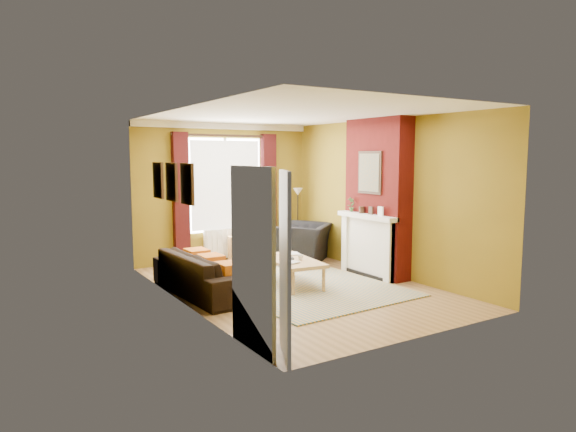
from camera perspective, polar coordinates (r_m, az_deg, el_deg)
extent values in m
plane|color=olive|center=(8.49, 0.89, -7.90)|extent=(5.50, 5.50, 0.00)
cube|color=olive|center=(10.66, -7.08, 2.66)|extent=(3.80, 0.02, 2.80)
cube|color=olive|center=(6.13, 14.90, -0.44)|extent=(3.80, 0.02, 2.80)
cube|color=olive|center=(9.41, 10.72, 2.07)|extent=(0.02, 5.50, 2.80)
cube|color=olive|center=(7.41, -11.57, 0.84)|extent=(0.02, 5.50, 2.80)
cube|color=white|center=(8.24, 0.93, 11.29)|extent=(3.80, 5.50, 0.01)
cube|color=#4C0D0A|center=(9.29, 9.92, 2.03)|extent=(0.35, 1.40, 2.80)
cube|color=white|center=(9.27, 8.91, -3.26)|extent=(0.12, 1.30, 1.10)
cube|color=white|center=(9.16, 8.73, -0.03)|extent=(0.22, 1.40, 0.08)
cube|color=white|center=(8.84, 11.26, -4.00)|extent=(0.16, 0.14, 1.04)
cube|color=white|center=(9.70, 6.59, -2.96)|extent=(0.16, 0.14, 1.04)
cube|color=black|center=(9.31, 9.04, -3.85)|extent=(0.06, 0.80, 0.90)
cube|color=black|center=(9.38, 8.90, -6.39)|extent=(0.20, 1.00, 0.06)
cube|color=white|center=(8.89, 10.26, 0.52)|extent=(0.03, 0.12, 0.16)
cube|color=black|center=(9.08, 9.20, 0.60)|extent=(0.03, 0.10, 0.14)
cylinder|color=black|center=(9.27, 8.19, 0.68)|extent=(0.10, 0.10, 0.12)
cube|color=black|center=(9.14, 9.08, 4.79)|extent=(0.03, 0.60, 0.75)
cube|color=olive|center=(9.13, 8.99, 4.79)|extent=(0.01, 0.52, 0.66)
cube|color=white|center=(10.62, -7.09, 9.88)|extent=(3.80, 0.08, 0.12)
cube|color=white|center=(10.63, -7.02, 3.46)|extent=(1.60, 0.04, 1.90)
cube|color=white|center=(10.59, -6.93, 3.45)|extent=(1.50, 0.02, 1.80)
cube|color=white|center=(10.61, -6.98, 3.45)|extent=(0.06, 0.04, 1.90)
cube|color=#3B0D0E|center=(10.19, -11.81, 2.10)|extent=(0.30, 0.16, 2.50)
cube|color=#3B0D0E|center=(11.00, -2.17, 2.57)|extent=(0.30, 0.16, 2.50)
cylinder|color=black|center=(10.54, -6.90, 8.87)|extent=(2.30, 0.05, 0.05)
cube|color=white|center=(10.70, -6.78, -2.99)|extent=(1.00, 0.10, 0.60)
cube|color=white|center=(10.46, -8.88, -3.24)|extent=(0.04, 0.03, 0.56)
cube|color=white|center=(10.51, -8.32, -3.19)|extent=(0.04, 0.03, 0.56)
cube|color=white|center=(10.55, -7.77, -3.14)|extent=(0.04, 0.03, 0.56)
cube|color=white|center=(10.59, -7.23, -3.09)|extent=(0.04, 0.03, 0.56)
cube|color=white|center=(10.64, -6.69, -3.04)|extent=(0.04, 0.03, 0.56)
cube|color=white|center=(10.68, -6.15, -2.99)|extent=(0.04, 0.03, 0.56)
cube|color=white|center=(10.73, -5.62, -2.94)|extent=(0.04, 0.03, 0.56)
cube|color=white|center=(10.78, -5.10, -2.90)|extent=(0.04, 0.03, 0.56)
cube|color=white|center=(10.83, -4.58, -2.85)|extent=(0.04, 0.03, 0.56)
cube|color=black|center=(7.30, -11.14, 3.52)|extent=(0.04, 0.44, 0.58)
cube|color=#CAE435|center=(7.30, -10.96, 3.53)|extent=(0.01, 0.38, 0.52)
cube|color=black|center=(7.91, -12.81, 3.71)|extent=(0.04, 0.44, 0.58)
cube|color=#37A75C|center=(7.92, -12.63, 3.72)|extent=(0.01, 0.38, 0.52)
cube|color=black|center=(8.52, -14.23, 3.87)|extent=(0.04, 0.44, 0.58)
cube|color=#C56B31|center=(8.53, -14.07, 3.88)|extent=(0.01, 0.38, 0.52)
cube|color=white|center=(5.62, -3.97, -5.00)|extent=(0.05, 0.94, 2.06)
cube|color=black|center=(5.62, -3.79, -4.98)|extent=(0.02, 0.80, 1.98)
cube|color=white|center=(5.40, -0.35, -5.45)|extent=(0.37, 0.74, 1.98)
imported|color=#37682E|center=(9.49, 7.04, 1.30)|extent=(0.14, 0.10, 0.27)
cube|color=#C55B10|center=(7.62, -6.48, -5.75)|extent=(0.34, 0.40, 0.16)
cube|color=#C55B10|center=(8.25, -8.56, -4.84)|extent=(0.34, 0.40, 0.16)
cube|color=#C55B10|center=(8.79, -10.10, -4.15)|extent=(0.34, 0.40, 0.16)
cube|color=#346690|center=(8.66, 1.09, -7.55)|extent=(2.70, 3.62, 0.02)
imported|color=black|center=(8.14, -9.23, -6.30)|extent=(0.99, 2.24, 0.64)
imported|color=black|center=(10.43, 1.64, -3.00)|extent=(1.57, 1.56, 0.77)
cube|color=tan|center=(8.50, 0.43, -4.99)|extent=(0.82, 1.41, 0.06)
cylinder|color=tan|center=(7.90, 0.56, -7.54)|extent=(0.06, 0.06, 0.39)
cylinder|color=tan|center=(8.14, 3.98, -7.13)|extent=(0.06, 0.06, 0.39)
cylinder|color=tan|center=(8.98, -2.80, -5.82)|extent=(0.06, 0.06, 0.39)
cylinder|color=tan|center=(9.19, 0.31, -5.52)|extent=(0.06, 0.06, 0.39)
cylinder|color=olive|center=(10.54, -5.59, -3.62)|extent=(0.49, 0.49, 0.52)
cylinder|color=black|center=(11.24, 1.09, -4.22)|extent=(0.22, 0.22, 0.03)
cylinder|color=black|center=(11.13, 1.09, -0.77)|extent=(0.02, 0.02, 1.34)
cone|color=beige|center=(11.06, 1.10, 2.71)|extent=(0.22, 0.22, 0.16)
imported|color=#999999|center=(8.13, -0.18, -5.23)|extent=(0.25, 0.30, 0.02)
imported|color=#999999|center=(8.87, 0.03, -4.24)|extent=(0.26, 0.30, 0.02)
imported|color=#999999|center=(8.39, 1.38, -4.65)|extent=(0.12, 0.12, 0.09)
cube|color=black|center=(8.49, 0.42, -4.72)|extent=(0.12, 0.18, 0.02)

